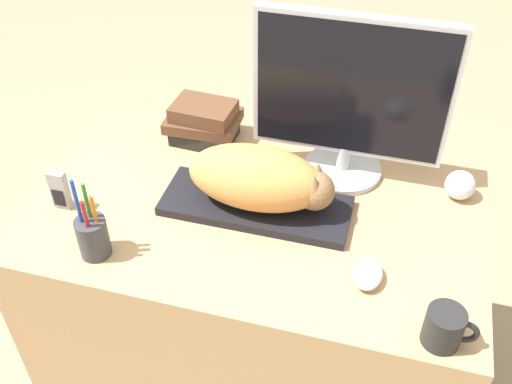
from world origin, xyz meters
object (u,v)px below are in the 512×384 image
Objects in this scene: monitor at (351,96)px; pen_cup at (93,236)px; cat at (262,179)px; baseball at (460,185)px; book_stack at (204,122)px; phone at (60,190)px; coffee_mug at (445,328)px; keyboard at (257,206)px; computer_mouse at (367,274)px.

pen_cup is (-0.50, -0.45, -0.18)m from monitor.
baseball is at bearing 21.53° from cat.
cat reaches higher than book_stack.
cat is at bearing -46.98° from book_stack.
baseball is 0.37× the size of book_stack.
coffee_mug is at bearing -9.94° from phone.
phone is at bearing -162.39° from baseball.
monitor is at bearing 41.94° from pen_cup.
monitor is 2.37× the size of book_stack.
keyboard is 4.92× the size of computer_mouse.
coffee_mug reaches higher than keyboard.
baseball reaches higher than computer_mouse.
phone reaches higher than keyboard.
cat is 1.65× the size of pen_cup.
coffee_mug is 0.47m from baseball.
monitor is (0.18, 0.21, 0.23)m from keyboard.
keyboard is at bearing -48.66° from book_stack.
coffee_mug is 0.78m from pen_cup.
cat is (0.01, -0.00, 0.09)m from keyboard.
cat is 0.53m from coffee_mug.
keyboard is 4.35× the size of coffee_mug.
book_stack is (0.09, 0.50, 0.00)m from pen_cup.
keyboard is 0.54m from coffee_mug.
keyboard is 0.36m from monitor.
coffee_mug is at bearing -38.06° from book_stack.
coffee_mug is 0.95m from phone.
computer_mouse is at bearing 7.81° from pen_cup.
phone is at bearing -123.31° from book_stack.
coffee_mug reaches higher than computer_mouse.
pen_cup reaches higher than keyboard.
pen_cup is 0.51m from book_stack.
keyboard is at bearing 151.96° from computer_mouse.
monitor is 0.76m from phone.
pen_cup reaches higher than computer_mouse.
computer_mouse is 1.26× the size of baseball.
monitor is 0.60m from coffee_mug.
keyboard is at bearing 14.03° from phone.
phone is (-0.15, 0.12, -0.00)m from pen_cup.
computer_mouse is at bearing -28.04° from keyboard.
pen_cup reaches higher than phone.
cat is at bearing 147.84° from coffee_mug.
keyboard is 0.34m from computer_mouse.
pen_cup is 0.91m from baseball.
cat is 0.51m from baseball.
monitor is at bearing -6.88° from book_stack.
book_stack reaches higher than keyboard.
book_stack reaches higher than baseball.
book_stack reaches higher than computer_mouse.
book_stack is at bearing 173.12° from monitor.
computer_mouse is 0.46× the size of book_stack.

